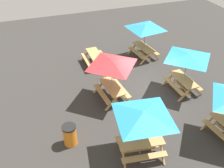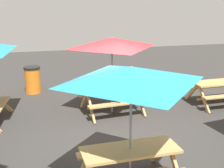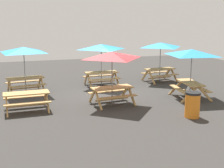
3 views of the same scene
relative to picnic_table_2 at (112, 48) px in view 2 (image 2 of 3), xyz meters
The scene contains 5 objects.
ground_plane 2.64m from the picnic_table_2, 81.10° to the left, with size 27.07×27.07×0.00m, color #33302D.
picnic_table_2 is the anchor object (origin of this frame).
picnic_table_4 3.88m from the picnic_table_2, 80.83° to the left, with size 2.08×2.08×2.34m.
picnic_table_5 3.87m from the picnic_table_2, behind, with size 1.84×1.57×0.81m.
trash_bin_orange 3.85m from the picnic_table_2, 48.84° to the right, with size 0.59×0.59×0.98m.
Camera 2 is at (1.93, 7.03, 3.45)m, focal length 50.00 mm.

